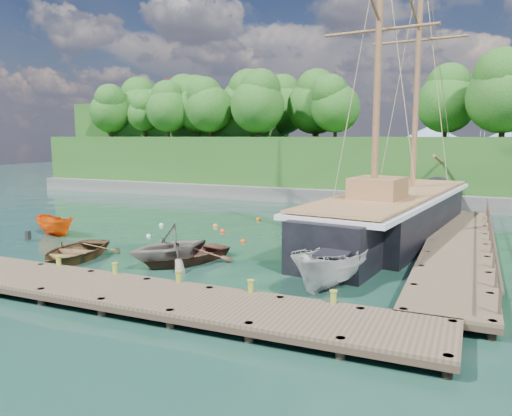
# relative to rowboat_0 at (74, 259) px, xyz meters

# --- Properties ---
(ground) EXTENTS (160.00, 160.00, 0.00)m
(ground) POSITION_rel_rowboat_0_xyz_m (6.00, 2.15, 0.00)
(ground) COLOR #153226
(ground) RESTS_ON ground
(dock_near) EXTENTS (20.00, 3.20, 1.10)m
(dock_near) POSITION_rel_rowboat_0_xyz_m (8.00, -4.35, 0.43)
(dock_near) COLOR #4D3D2E
(dock_near) RESTS_ON ground
(dock_east) EXTENTS (3.20, 24.00, 1.10)m
(dock_east) POSITION_rel_rowboat_0_xyz_m (17.50, 9.15, 0.43)
(dock_east) COLOR #4D3D2E
(dock_east) RESTS_ON ground
(bollard_0) EXTENTS (0.26, 0.26, 0.45)m
(bollard_0) POSITION_rel_rowboat_0_xyz_m (2.00, -2.95, 0.00)
(bollard_0) COLOR olive
(bollard_0) RESTS_ON ground
(bollard_1) EXTENTS (0.26, 0.26, 0.45)m
(bollard_1) POSITION_rel_rowboat_0_xyz_m (5.00, -2.95, 0.00)
(bollard_1) COLOR olive
(bollard_1) RESTS_ON ground
(bollard_2) EXTENTS (0.26, 0.26, 0.45)m
(bollard_2) POSITION_rel_rowboat_0_xyz_m (8.00, -2.95, 0.00)
(bollard_2) COLOR olive
(bollard_2) RESTS_ON ground
(bollard_3) EXTENTS (0.26, 0.26, 0.45)m
(bollard_3) POSITION_rel_rowboat_0_xyz_m (11.00, -2.95, 0.00)
(bollard_3) COLOR olive
(bollard_3) RESTS_ON ground
(bollard_4) EXTENTS (0.26, 0.26, 0.45)m
(bollard_4) POSITION_rel_rowboat_0_xyz_m (14.00, -2.95, 0.00)
(bollard_4) COLOR olive
(bollard_4) RESTS_ON ground
(rowboat_0) EXTENTS (4.44, 5.49, 1.00)m
(rowboat_0) POSITION_rel_rowboat_0_xyz_m (0.00, 0.00, 0.00)
(rowboat_0) COLOR brown
(rowboat_0) RESTS_ON ground
(rowboat_1) EXTENTS (5.00, 5.24, 2.15)m
(rowboat_1) POSITION_rel_rowboat_0_xyz_m (5.03, 0.94, 0.00)
(rowboat_1) COLOR #6B6359
(rowboat_1) RESTS_ON ground
(rowboat_2) EXTENTS (4.79, 5.61, 0.98)m
(rowboat_2) POSITION_rel_rowboat_0_xyz_m (5.39, 1.72, 0.00)
(rowboat_2) COLOR brown
(rowboat_2) RESTS_ON ground
(motorboat_orange) EXTENTS (3.85, 2.36, 1.39)m
(motorboat_orange) POSITION_rel_rowboat_0_xyz_m (-5.53, 4.28, 0.00)
(motorboat_orange) COLOR #F55707
(motorboat_orange) RESTS_ON ground
(cabin_boat_white) EXTENTS (3.06, 5.44, 1.98)m
(cabin_boat_white) POSITION_rel_rowboat_0_xyz_m (13.00, 0.67, 0.00)
(cabin_boat_white) COLOR #BBBBB4
(cabin_boat_white) RESTS_ON ground
(schooner) EXTENTS (7.94, 28.21, 20.85)m
(schooner) POSITION_rel_rowboat_0_xyz_m (13.72, 12.24, 1.16)
(schooner) COLOR black
(schooner) RESTS_ON ground
(mooring_buoy_0) EXTENTS (0.28, 0.28, 0.28)m
(mooring_buoy_0) POSITION_rel_rowboat_0_xyz_m (-0.00, 6.23, 0.00)
(mooring_buoy_0) COLOR white
(mooring_buoy_0) RESTS_ON ground
(mooring_buoy_1) EXTENTS (0.35, 0.35, 0.35)m
(mooring_buoy_1) POSITION_rel_rowboat_0_xyz_m (3.45, 9.40, 0.00)
(mooring_buoy_1) COLOR red
(mooring_buoy_1) RESTS_ON ground
(mooring_buoy_2) EXTENTS (0.34, 0.34, 0.34)m
(mooring_buoy_2) POSITION_rel_rowboat_0_xyz_m (5.98, 7.13, 0.00)
(mooring_buoy_2) COLOR #D44307
(mooring_buoy_2) RESTS_ON ground
(mooring_buoy_3) EXTENTS (0.33, 0.33, 0.33)m
(mooring_buoy_3) POSITION_rel_rowboat_0_xyz_m (10.47, 9.89, 0.00)
(mooring_buoy_3) COLOR white
(mooring_buoy_3) RESTS_ON ground
(mooring_buoy_4) EXTENTS (0.36, 0.36, 0.36)m
(mooring_buoy_4) POSITION_rel_rowboat_0_xyz_m (2.15, 10.83, 0.00)
(mooring_buoy_4) COLOR orange
(mooring_buoy_4) RESTS_ON ground
(mooring_buoy_5) EXTENTS (0.34, 0.34, 0.34)m
(mooring_buoy_5) POSITION_rel_rowboat_0_xyz_m (3.75, 14.47, 0.00)
(mooring_buoy_5) COLOR #D26100
(mooring_buoy_5) RESTS_ON ground
(mooring_buoy_6) EXTENTS (0.33, 0.33, 0.33)m
(mooring_buoy_6) POSITION_rel_rowboat_0_xyz_m (-1.43, 9.69, 0.00)
(mooring_buoy_6) COLOR silver
(mooring_buoy_6) RESTS_ON ground
(mooring_buoy_7) EXTENTS (0.27, 0.27, 0.27)m
(mooring_buoy_7) POSITION_rel_rowboat_0_xyz_m (9.42, 6.15, 0.00)
(mooring_buoy_7) COLOR orange
(mooring_buoy_7) RESTS_ON ground
(headland) EXTENTS (51.00, 19.31, 12.90)m
(headland) POSITION_rel_rowboat_0_xyz_m (-6.87, 33.51, 5.54)
(headland) COLOR #474744
(headland) RESTS_ON ground
(distant_ridge) EXTENTS (117.00, 40.00, 10.00)m
(distant_ridge) POSITION_rel_rowboat_0_xyz_m (10.31, 72.15, 4.35)
(distant_ridge) COLOR #728CA5
(distant_ridge) RESTS_ON ground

